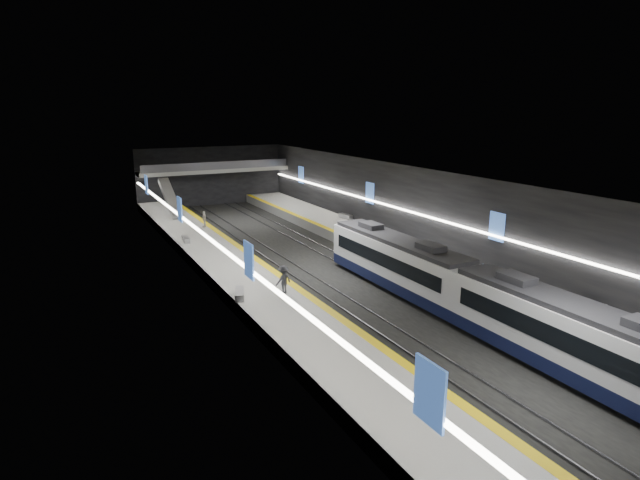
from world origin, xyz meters
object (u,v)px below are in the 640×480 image
train (467,291)px  passenger_right_b (483,275)px  bench_left_far (186,239)px  bench_right_near (589,304)px  bench_left_near (240,294)px  passenger_left_a (204,219)px  passenger_right_a (447,261)px  passenger_left_b (283,280)px  bench_right_far (346,216)px  escalator (170,198)px

train → passenger_right_b: train is taller
bench_left_far → bench_right_near: (18.63, -28.55, 0.02)m
bench_left_near → passenger_left_a: (3.63, 22.04, 0.58)m
passenger_right_a → passenger_left_b: (-12.91, 1.38, 0.04)m
passenger_right_a → passenger_left_b: passenger_left_b is taller
bench_left_far → bench_right_far: size_ratio=0.92×
bench_left_near → passenger_left_b: (2.89, -0.66, 0.74)m
bench_left_far → passenger_left_a: 6.33m
bench_right_far → passenger_left_b: bearing=-136.5°
escalator → passenger_right_b: bearing=-68.5°
bench_right_near → passenger_right_a: 10.39m
train → bench_left_far: size_ratio=16.23×
passenger_right_b → passenger_left_a: (-12.61, 27.45, 0.06)m
train → passenger_right_b: bearing=36.0°
bench_left_near → bench_right_far: bearing=64.0°
passenger_left_a → passenger_left_b: 22.71m
bench_left_near → passenger_right_b: 17.13m
escalator → bench_right_near: (17.00, -42.62, -1.65)m
passenger_left_b → bench_left_far: bearing=-100.2°
bench_left_far → passenger_left_b: 17.50m
bench_right_near → bench_right_far: bearing=83.6°
bench_right_far → passenger_right_b: size_ratio=1.31×
passenger_right_a → bench_left_far: bearing=54.8°
escalator → bench_right_far: bearing=-34.5°
train → passenger_left_b: 12.02m
bench_left_far → passenger_right_b: size_ratio=1.20×
bench_left_near → bench_right_far: 26.88m
passenger_left_a → bench_left_far: bearing=-32.4°
passenger_left_a → escalator: bearing=-170.6°
passenger_right_a → passenger_left_a: (-12.18, 24.08, -0.11)m
bench_right_far → passenger_left_b: (-16.11, -19.67, 0.74)m
passenger_right_a → passenger_right_b: bearing=-157.4°
bench_right_far → passenger_right_b: bearing=-103.6°
passenger_left_a → bench_right_far: bearing=77.6°
bench_right_near → passenger_right_a: passenger_right_a is taller
bench_right_far → passenger_left_a: 15.68m
bench_left_near → passenger_left_b: size_ratio=1.02×
escalator → bench_left_near: size_ratio=3.98×
train → escalator: (-10.00, 39.21, 0.70)m
bench_right_near → passenger_left_a: bearing=108.0°
bench_left_far → passenger_left_a: size_ratio=1.11×
bench_right_far → passenger_right_a: passenger_right_a is taller
train → bench_left_near: size_ratio=14.94×
bench_left_near → passenger_right_a: bearing=11.6°
train → bench_right_near: (7.00, -3.40, -0.95)m
bench_left_far → bench_right_near: bearing=-52.2°
bench_left_near → escalator: bearing=105.2°
passenger_left_b → bench_right_near: bearing=126.6°
escalator → passenger_left_a: size_ratio=4.82×
bench_left_near → passenger_left_b: passenger_left_b is taller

